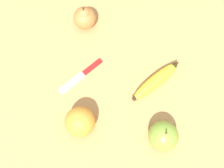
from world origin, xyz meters
TOP-DOWN VIEW (x-y plane):
  - ground_plane at (0.00, 0.00)m, footprint 3.00×3.00m
  - banana at (0.07, -0.03)m, footprint 0.12×0.18m
  - orange at (-0.10, -0.24)m, footprint 0.09×0.09m
  - pear at (-0.22, 0.09)m, footprint 0.07×0.07m
  - apple at (0.14, -0.19)m, footprint 0.08×0.08m
  - paring_knife at (-0.16, -0.09)m, footprint 0.10×0.16m

SIDE VIEW (x-z plane):
  - ground_plane at x=0.00m, z-range 0.00..0.00m
  - paring_knife at x=-0.16m, z-range 0.00..0.01m
  - banana at x=0.07m, z-range 0.00..0.04m
  - apple at x=0.14m, z-range -0.01..0.08m
  - pear at x=-0.22m, z-range -0.01..0.09m
  - orange at x=-0.10m, z-range 0.00..0.09m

